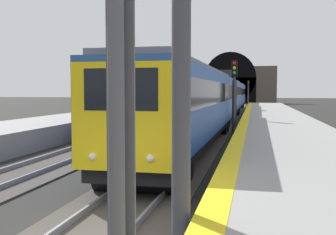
# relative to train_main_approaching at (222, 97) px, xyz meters

# --- Properties ---
(platform_right_edge_strip) EXTENTS (112.00, 0.50, 0.01)m
(platform_right_edge_strip) POSITION_rel_train_main_approaching_xyz_m (-33.98, -2.49, -1.20)
(platform_right_edge_strip) COLOR yellow
(platform_right_edge_strip) RESTS_ON platform_right
(train_main_approaching) EXTENTS (63.17, 2.97, 4.89)m
(train_main_approaching) POSITION_rel_train_main_approaching_xyz_m (0.00, 0.00, 0.00)
(train_main_approaching) COLOR #264C99
(train_main_approaching) RESTS_ON ground_plane
(train_adjacent_platform) EXTENTS (39.39, 2.89, 5.04)m
(train_adjacent_platform) POSITION_rel_train_main_approaching_xyz_m (-1.05, 4.77, 0.05)
(train_adjacent_platform) COLOR navy
(train_adjacent_platform) RESTS_ON ground_plane
(railway_signal_near) EXTENTS (0.39, 0.38, 5.91)m
(railway_signal_near) POSITION_rel_train_main_approaching_xyz_m (-37.42, -1.82, 1.25)
(railway_signal_near) COLOR #4C4C54
(railway_signal_near) RESTS_ON ground_plane
(railway_signal_mid) EXTENTS (0.39, 0.38, 4.81)m
(railway_signal_mid) POSITION_rel_train_main_approaching_xyz_m (-14.44, -1.82, 0.64)
(railway_signal_mid) COLOR #38383D
(railway_signal_mid) RESTS_ON ground_plane
(railway_signal_far) EXTENTS (0.39, 0.38, 4.95)m
(railway_signal_far) POSITION_rel_train_main_approaching_xyz_m (44.75, -1.82, 0.71)
(railway_signal_far) COLOR #38383D
(railway_signal_far) RESTS_ON ground_plane
(tunnel_portal) EXTENTS (2.65, 20.55, 11.60)m
(tunnel_portal) POSITION_rel_train_main_approaching_xyz_m (55.68, 2.39, 1.91)
(tunnel_portal) COLOR #51473D
(tunnel_portal) RESTS_ON ground_plane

